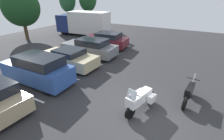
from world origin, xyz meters
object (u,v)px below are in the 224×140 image
car_grey (90,47)px  box_truck (84,23)px  car_champagne (69,58)px  car_maroon (106,40)px  motorcycle_second (189,93)px  car_blue (38,70)px  motorcycle_touring (140,99)px

car_grey → box_truck: bearing=40.7°
car_champagne → car_maroon: 5.70m
motorcycle_second → car_champagne: bearing=85.7°
motorcycle_second → car_champagne: (0.64, 8.48, 0.12)m
car_champagne → box_truck: bearing=30.9°
car_blue → car_champagne: car_blue is taller
motorcycle_second → car_blue: car_blue is taller
motorcycle_second → box_truck: (9.70, 13.90, 1.04)m
car_blue → car_champagne: (2.83, 0.12, -0.21)m
car_maroon → car_blue: bearing=-178.7°
motorcycle_touring → motorcycle_second: size_ratio=1.04×
motorcycle_touring → car_maroon: (8.20, 6.61, 0.09)m
motorcycle_second → car_maroon: car_maroon is taller
car_maroon → motorcycle_second: bearing=-126.6°
car_blue → car_maroon: (8.53, 0.19, -0.14)m
car_grey → car_blue: bearing=-178.6°
car_blue → box_truck: 13.14m
car_blue → car_grey: size_ratio=0.93×
car_blue → car_grey: (5.61, 0.14, -0.13)m
car_blue → car_grey: car_blue is taller
car_grey → box_truck: box_truck is taller
motorcycle_second → car_grey: 9.15m
car_blue → car_maroon: size_ratio=1.00×
car_champagne → motorcycle_second: bearing=-94.3°
motorcycle_second → car_champagne: size_ratio=0.46×
car_champagne → box_truck: size_ratio=0.65×
car_grey → car_maroon: (2.93, 0.05, -0.01)m
car_blue → car_grey: bearing=1.4°
motorcycle_touring → motorcycle_second: 2.69m
motorcycle_second → car_maroon: 10.64m
motorcycle_touring → car_champagne: motorcycle_touring is taller
car_maroon → box_truck: size_ratio=0.64×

